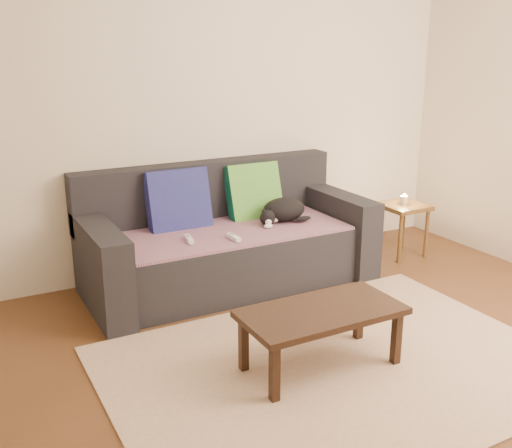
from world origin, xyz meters
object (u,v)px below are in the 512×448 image
sofa (226,243)px  cat (283,210)px  side_table (403,213)px  coffee_table (322,317)px  wii_remote_b (233,237)px  wii_remote_a (189,239)px

sofa → cat: sofa is taller
sofa → side_table: bearing=-5.6°
sofa → coffee_table: bearing=-93.6°
sofa → wii_remote_b: sofa is taller
sofa → wii_remote_a: bearing=-152.6°
wii_remote_a → sofa: bearing=-52.7°
sofa → coffee_table: (-0.09, -1.38, 0.00)m
coffee_table → wii_remote_a: bearing=103.6°
sofa → cat: (0.44, -0.08, 0.22)m
wii_remote_b → side_table: (1.66, 0.15, -0.09)m
sofa → wii_remote_b: (-0.09, -0.30, 0.15)m
side_table → cat: bearing=176.3°
coffee_table → sofa: bearing=86.4°
side_table → coffee_table: size_ratio=0.50×
cat → side_table: size_ratio=0.99×
wii_remote_a → wii_remote_b: size_ratio=1.00×
wii_remote_b → sofa: bearing=-19.6°
sofa → side_table: sofa is taller
cat → coffee_table: (-0.52, -1.30, -0.21)m
cat → side_table: cat is taller
wii_remote_a → wii_remote_b: 0.30m
wii_remote_b → coffee_table: bearing=177.0°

